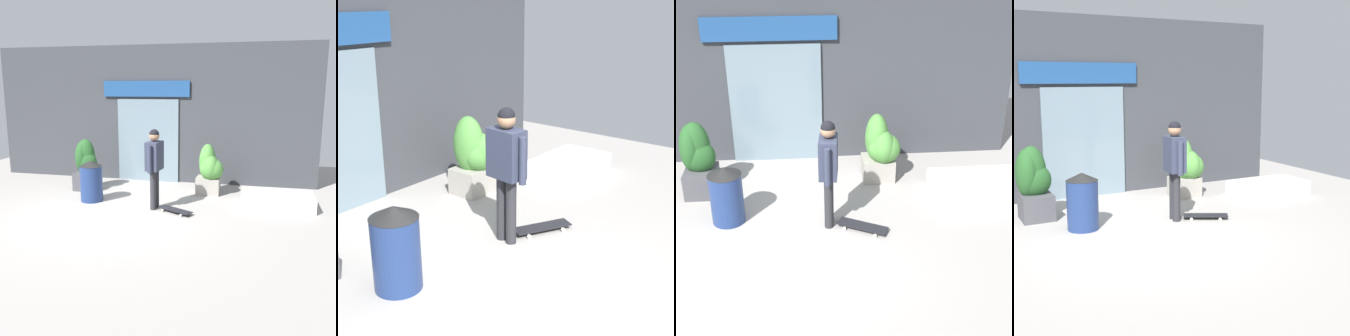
{
  "view_description": "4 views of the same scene",
  "coord_description": "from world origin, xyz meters",
  "views": [
    {
      "loc": [
        2.84,
        -7.0,
        2.54
      ],
      "look_at": [
        1.03,
        0.76,
        0.85
      ],
      "focal_mm": 41.06,
      "sensor_mm": 36.0,
      "label": 1
    },
    {
      "loc": [
        -3.7,
        -2.96,
        2.91
      ],
      "look_at": [
        1.03,
        0.76,
        0.85
      ],
      "focal_mm": 54.26,
      "sensor_mm": 36.0,
      "label": 2
    },
    {
      "loc": [
        0.43,
        -6.0,
        4.3
      ],
      "look_at": [
        1.03,
        0.76,
        0.85
      ],
      "focal_mm": 54.36,
      "sensor_mm": 36.0,
      "label": 3
    },
    {
      "loc": [
        -2.95,
        -6.66,
        2.4
      ],
      "look_at": [
        1.03,
        0.76,
        0.85
      ],
      "focal_mm": 52.64,
      "sensor_mm": 36.0,
      "label": 4
    }
  ],
  "objects": [
    {
      "name": "ground_plane",
      "position": [
        0.0,
        0.0,
        0.0
      ],
      "size": [
        12.0,
        12.0,
        0.0
      ],
      "primitive_type": "plane",
      "color": "#9E9993"
    },
    {
      "name": "skateboarder",
      "position": [
        0.78,
        0.56,
        1.04
      ],
      "size": [
        0.31,
        0.62,
        1.69
      ],
      "rotation": [
        0.0,
        0.0,
        -0.12
      ],
      "color": "#28282D",
      "rests_on": "ground_plane"
    },
    {
      "name": "skateboard",
      "position": [
        1.27,
        0.35,
        0.06
      ],
      "size": [
        0.78,
        0.55,
        0.08
      ],
      "rotation": [
        0.0,
        0.0,
        -0.49
      ],
      "color": "black",
      "rests_on": "ground_plane"
    },
    {
      "name": "planter_box_left",
      "position": [
        1.76,
        1.94,
        0.6
      ],
      "size": [
        0.65,
        0.66,
        1.21
      ],
      "color": "gray",
      "rests_on": "ground_plane"
    },
    {
      "name": "trash_bin",
      "position": [
        -0.76,
        0.78,
        0.47
      ],
      "size": [
        0.51,
        0.51,
        0.93
      ],
      "color": "navy",
      "rests_on": "ground_plane"
    },
    {
      "name": "snow_ledge",
      "position": [
        3.32,
        1.27,
        0.15
      ],
      "size": [
        1.51,
        0.9,
        0.3
      ],
      "primitive_type": "cube",
      "color": "white",
      "rests_on": "ground_plane"
    }
  ]
}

